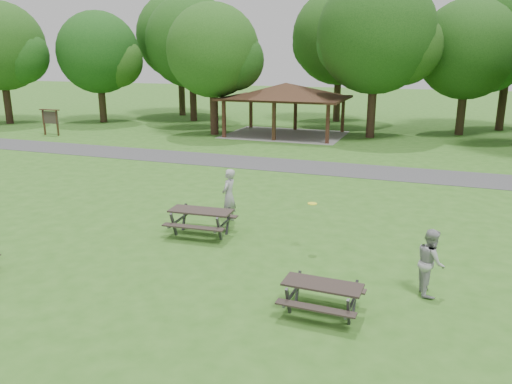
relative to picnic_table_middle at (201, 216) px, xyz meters
The scene contains 17 objects.
ground 2.98m from the picnic_table_middle, 80.34° to the right, with size 160.00×160.00×0.00m, color #31661D.
asphalt_path 11.16m from the picnic_table_middle, 87.49° to the left, with size 120.00×3.20×0.02m, color #414143.
pavilion 21.56m from the picnic_table_middle, 99.44° to the left, with size 8.60×7.01×3.76m.
notice_board 24.70m from the picnic_table_middle, 142.20° to the left, with size 1.60×0.30×1.88m.
tree_row_a 33.90m from the picnic_table_middle, 145.06° to the left, with size 7.56×7.20×9.97m.
tree_row_b 30.92m from the picnic_table_middle, 132.03° to the left, with size 7.14×6.80×9.28m.
tree_row_c 29.98m from the picnic_table_middle, 117.15° to the left, with size 8.19×7.80×10.67m.
tree_row_d 22.00m from the picnic_table_middle, 113.21° to the left, with size 6.93×6.60×9.27m.
tree_row_e 23.14m from the picnic_table_middle, 83.34° to the left, with size 8.40×8.00×11.02m.
tree_row_f 27.55m from the picnic_table_middle, 71.52° to the left, with size 7.35×7.00×9.55m.
tree_deep_a 34.51m from the picnic_table_middle, 118.96° to the left, with size 8.40×8.00×11.38m.
tree_deep_b 30.83m from the picnic_table_middle, 92.68° to the left, with size 8.40×8.00×11.13m.
picnic_table_middle is the anchor object (origin of this frame).
picnic_table_far 6.11m from the picnic_table_middle, 37.53° to the right, with size 1.81×1.48×0.77m.
frisbee_in_flight 3.81m from the picnic_table_middle, ahead, with size 0.33×0.33×0.02m.
frisbee_thrower 1.57m from the picnic_table_middle, 76.78° to the left, with size 0.70×0.46×1.91m, color #A3A3A5.
frisbee_catcher 7.32m from the picnic_table_middle, 14.45° to the right, with size 0.81×0.63×1.67m, color #A2A2A5.
Camera 1 is at (6.45, -10.96, 5.69)m, focal length 35.00 mm.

